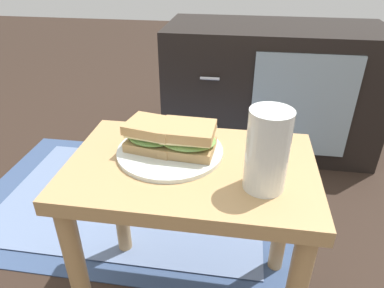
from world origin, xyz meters
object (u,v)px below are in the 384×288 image
tv_cabinet (270,89)px  sandwich_front (152,135)px  beer_glass (267,153)px  plate (170,151)px  sandwich_back (188,139)px

tv_cabinet → sandwich_front: 0.99m
beer_glass → plate: bearing=155.1°
plate → beer_glass: beer_glass is taller
tv_cabinet → beer_glass: beer_glass is taller
tv_cabinet → sandwich_front: (-0.33, -0.91, 0.21)m
tv_cabinet → sandwich_back: 0.97m
sandwich_front → beer_glass: (0.26, -0.10, 0.04)m
sandwich_front → tv_cabinet: bearing=70.1°
plate → sandwich_back: size_ratio=1.82×
sandwich_back → beer_glass: size_ratio=0.81×
plate → sandwich_back: sandwich_back is taller
sandwich_back → beer_glass: beer_glass is taller
sandwich_front → plate: bearing=-4.7°
sandwich_back → beer_glass: 0.20m
plate → sandwich_back: 0.06m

